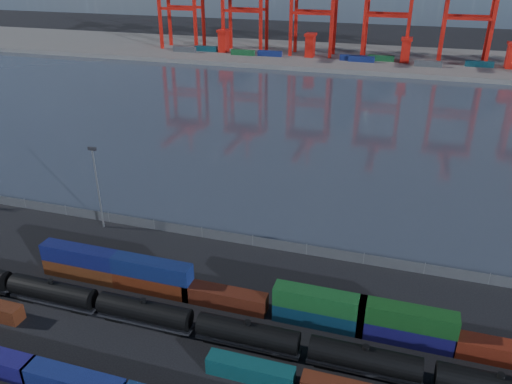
% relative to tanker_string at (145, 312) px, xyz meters
% --- Properties ---
extents(ground, '(700.00, 700.00, 0.00)m').
position_rel_tanker_string_xyz_m(ground, '(8.30, -2.98, -2.24)').
color(ground, black).
rests_on(ground, ground).
extents(harbor_water, '(700.00, 700.00, 0.00)m').
position_rel_tanker_string_xyz_m(harbor_water, '(8.30, 102.02, -2.23)').
color(harbor_water, '#2E3643').
rests_on(harbor_water, ground).
extents(far_quay, '(700.00, 70.00, 2.00)m').
position_rel_tanker_string_xyz_m(far_quay, '(8.30, 207.02, -1.24)').
color(far_quay, '#514F4C').
rests_on(far_quay, ground).
extents(container_row_south, '(127.25, 2.68, 5.70)m').
position_rel_tanker_string_xyz_m(container_row_south, '(-3.83, -13.50, -0.34)').
color(container_row_south, '#3B3D40').
rests_on(container_row_south, ground).
extents(container_row_mid, '(140.23, 2.29, 2.44)m').
position_rel_tanker_string_xyz_m(container_row_mid, '(20.64, -5.01, -1.02)').
color(container_row_mid, '#434748').
rests_on(container_row_mid, ground).
extents(container_row_north, '(142.82, 2.66, 5.66)m').
position_rel_tanker_string_xyz_m(container_row_north, '(5.99, 7.45, 0.05)').
color(container_row_north, '#0F244E').
rests_on(container_row_north, ground).
extents(tanker_string, '(138.53, 3.12, 4.47)m').
position_rel_tanker_string_xyz_m(tanker_string, '(0.00, 0.00, 0.00)').
color(tanker_string, black).
rests_on(tanker_string, ground).
extents(waterfront_fence, '(160.12, 0.12, 2.20)m').
position_rel_tanker_string_xyz_m(waterfront_fence, '(8.30, 25.02, -1.24)').
color(waterfront_fence, '#595B5E').
rests_on(waterfront_fence, ground).
extents(yard_light_mast, '(1.60, 0.40, 16.60)m').
position_rel_tanker_string_xyz_m(yard_light_mast, '(-21.70, 23.02, 7.06)').
color(yard_light_mast, slate).
rests_on(yard_light_mast, ground).
extents(quay_containers, '(172.58, 10.99, 2.60)m').
position_rel_tanker_string_xyz_m(quay_containers, '(-2.70, 192.49, 1.06)').
color(quay_containers, navy).
rests_on(quay_containers, far_quay).
extents(straddle_carriers, '(140.00, 7.00, 11.10)m').
position_rel_tanker_string_xyz_m(straddle_carriers, '(5.80, 197.02, 5.58)').
color(straddle_carriers, red).
rests_on(straddle_carriers, far_quay).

